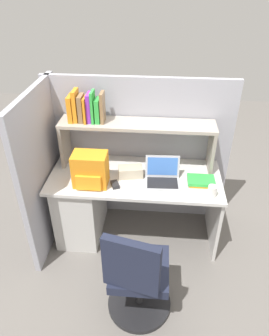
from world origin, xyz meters
TOP-DOWN VIEW (x-y plane):
  - ground_plane at (0.00, 0.00)m, footprint 8.00×8.00m
  - desk at (-0.39, 0.00)m, footprint 1.60×0.70m
  - cubicle_partition_rear at (0.00, 0.38)m, footprint 1.84×0.05m
  - cubicle_partition_left at (-0.85, -0.05)m, footprint 0.05×1.06m
  - overhead_hutch at (0.00, 0.20)m, footprint 1.44×0.28m
  - reference_books_on_shelf at (-0.47, 0.20)m, footprint 0.32×0.18m
  - laptop at (0.25, -0.07)m, footprint 0.32×0.27m
  - backpack at (-0.38, -0.16)m, footprint 0.30×0.23m
  - computer_mouse at (-0.16, -0.18)m, footprint 0.10×0.12m
  - paper_cup at (0.68, -0.24)m, footprint 0.08×0.08m
  - tissue_box at (-0.04, -0.01)m, footprint 0.24×0.16m
  - desk_book_stack at (0.60, -0.06)m, footprint 0.24×0.18m
  - office_chair at (0.10, -0.89)m, footprint 0.52×0.53m

SIDE VIEW (x-z plane):
  - ground_plane at x=0.00m, z-range 0.00..0.00m
  - office_chair at x=0.10m, z-range -0.07..0.86m
  - desk at x=-0.39m, z-range 0.04..0.77m
  - computer_mouse at x=-0.16m, z-range 0.73..0.76m
  - desk_book_stack at x=0.60m, z-range 0.73..0.78m
  - cubicle_partition_rear at x=0.00m, z-range 0.00..1.55m
  - cubicle_partition_left at x=-0.85m, z-range 0.00..1.55m
  - tissue_box at x=-0.04m, z-range 0.73..0.83m
  - laptop at x=0.25m, z-range 0.67..0.89m
  - paper_cup at x=0.68m, z-range 0.73..0.83m
  - backpack at x=-0.38m, z-range 0.73..1.03m
  - overhead_hutch at x=0.00m, z-range 0.86..1.31m
  - reference_books_on_shelf at x=-0.47m, z-range 1.16..1.45m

